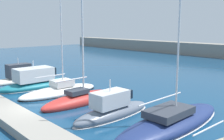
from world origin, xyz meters
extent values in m
plane|color=navy|center=(0.00, 0.00, 0.00)|extent=(120.00, 120.00, 0.00)
cube|color=gray|center=(0.00, -1.56, 0.29)|extent=(28.62, 2.09, 0.58)
ellipsoid|color=silver|center=(-11.83, 3.52, 0.11)|extent=(1.82, 6.83, 0.92)
ellipsoid|color=black|center=(-11.83, 3.52, 0.02)|extent=(1.84, 6.89, 0.12)
cube|color=#333842|center=(-11.83, 3.96, 1.33)|extent=(1.44, 2.60, 1.52)
cube|color=black|center=(-11.84, 4.53, 1.56)|extent=(1.28, 0.66, 0.85)
cylinder|color=silver|center=(-11.83, 3.96, 2.45)|extent=(0.08, 0.08, 0.71)
ellipsoid|color=#19707F|center=(-7.88, 4.29, 0.22)|extent=(2.74, 8.29, 1.07)
ellipsoid|color=silver|center=(-7.88, 4.29, 0.02)|extent=(2.77, 8.38, 0.12)
cube|color=silver|center=(-7.89, 3.91, 1.43)|extent=(2.16, 3.80, 1.36)
cube|color=black|center=(-7.87, 5.56, 1.63)|extent=(1.92, 0.97, 0.76)
cylinder|color=silver|center=(-7.89, 3.91, 2.49)|extent=(0.08, 0.08, 0.76)
ellipsoid|color=white|center=(-3.98, 4.59, 0.19)|extent=(2.70, 8.04, 1.04)
ellipsoid|color=black|center=(-3.98, 4.59, 0.02)|extent=(2.73, 8.12, 0.12)
cylinder|color=silver|center=(-3.98, 5.00, 7.99)|extent=(0.11, 0.11, 14.56)
cylinder|color=silver|center=(-3.98, 3.71, 1.85)|extent=(0.08, 3.04, 0.08)
cube|color=silver|center=(-3.98, 4.88, 1.00)|extent=(1.64, 1.88, 0.59)
ellipsoid|color=#B72D28|center=(-0.11, 4.34, 0.21)|extent=(2.34, 7.59, 1.31)
cylinder|color=silver|center=(-0.13, 4.61, 6.78)|extent=(0.16, 0.16, 11.82)
cylinder|color=silver|center=(-0.08, 3.40, 2.13)|extent=(0.23, 3.09, 0.11)
cube|color=#333842|center=(-0.10, 3.92, 1.06)|extent=(1.26, 1.82, 0.37)
ellipsoid|color=slate|center=(4.15, 4.05, 0.26)|extent=(1.91, 6.88, 1.11)
ellipsoid|color=silver|center=(4.15, 4.05, 0.02)|extent=(1.93, 6.95, 0.12)
cube|color=silver|center=(4.16, 3.76, 1.36)|extent=(1.48, 2.70, 1.10)
cube|color=black|center=(4.13, 5.07, 1.52)|extent=(1.29, 0.69, 0.61)
cylinder|color=silver|center=(4.16, 3.76, 2.32)|extent=(0.08, 0.08, 0.83)
ellipsoid|color=navy|center=(8.09, 5.57, 0.27)|extent=(3.14, 10.43, 1.17)
ellipsoid|color=silver|center=(8.09, 5.57, 0.02)|extent=(3.17, 10.54, 0.12)
cylinder|color=silver|center=(8.13, 4.31, 2.10)|extent=(0.20, 4.19, 0.08)
cube|color=#333842|center=(8.10, 5.19, 1.08)|extent=(1.97, 3.28, 0.46)
cylinder|color=silver|center=(11.86, 2.95, 1.76)|extent=(0.14, 2.70, 0.08)
camera|label=1|loc=(17.21, -7.96, 6.37)|focal=41.75mm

